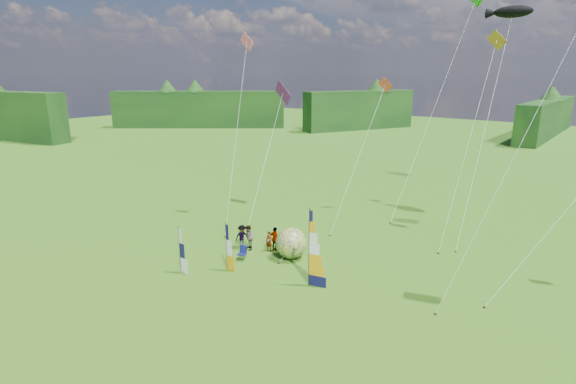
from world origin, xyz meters
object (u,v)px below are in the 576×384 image
Objects in this scene: side_banner_left at (226,247)px; kite_whale at (488,112)px; feather_banner_main at (309,248)px; spectator_c at (242,237)px; spectator_a at (269,242)px; spectator_d at (275,239)px; side_banner_far at (180,250)px; bol_inflatable at (291,243)px; camp_chair at (242,253)px; spectator_b at (248,238)px.

side_banner_left is 22.93m from kite_whale.
feather_banner_main is 2.71× the size of spectator_c.
feather_banner_main is 6.20m from spectator_a.
spectator_a is 0.48m from spectator_d.
side_banner_far is 1.39× the size of bol_inflatable.
bol_inflatable is 1.74m from spectator_d.
bol_inflatable is 1.46× the size of spectator_a.
feather_banner_main is 6.16m from camp_chair.
side_banner_far reaches higher than camp_chair.
spectator_a is at bearing -106.72° from kite_whale.
side_banner_left is 2.09m from camp_chair.
side_banner_left reaches higher than spectator_d.
bol_inflatable is 1.24× the size of spectator_c.
feather_banner_main is 1.57× the size of side_banner_far.
spectator_d is 1.79× the size of camp_chair.
spectator_b is (-1.25, 3.41, -0.66)m from side_banner_left.
bol_inflatable is 18.82m from kite_whale.
feather_banner_main is 2.65× the size of spectator_d.
side_banner_far is at bearing -116.31° from spectator_a.
spectator_d is at bearing 137.06° from feather_banner_main.
spectator_b is at bearing -158.37° from spectator_a.
spectator_a is at bearing -53.95° from spectator_c.
kite_whale reaches higher than camp_chair.
feather_banner_main is at bearing 16.03° from side_banner_left.
bol_inflatable is 3.47m from spectator_b.
spectator_c is at bearing 30.95° from spectator_d.
spectator_a is 0.81× the size of spectator_b.
camp_chair is at bearing -120.48° from spectator_c.
camp_chair is (0.93, -1.66, -0.43)m from spectator_b.
spectator_d is (-5.12, 2.88, -1.51)m from feather_banner_main.
spectator_d is 2.87m from camp_chair.
spectator_a is at bearing 71.09° from side_banner_far.
spectator_d is at bearing -48.76° from spectator_c.
side_banner_far is at bearing -124.01° from bol_inflatable.
spectator_b is at bearing 81.88° from side_banner_far.
camp_chair is at bearing -106.94° from spectator_a.
kite_whale reaches higher than side_banner_far.
side_banner_far is 6.71m from spectator_a.
spectator_d is (1.67, 1.08, -0.03)m from spectator_b.
spectator_d is at bearing 170.55° from bol_inflatable.
spectator_b is at bearing 110.05° from side_banner_left.
side_banner_far reaches higher than spectator_b.
spectator_b is at bearing 151.62° from feather_banner_main.
feather_banner_main is 2.57× the size of spectator_b.
feather_banner_main is 8.59m from side_banner_far.
side_banner_left is at bearing 45.75° from side_banner_far.
kite_whale reaches higher than spectator_d.
spectator_a is 0.08× the size of kite_whale.
side_banner_left is 4.56m from spectator_d.
side_banner_left is 1.80× the size of spectator_c.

